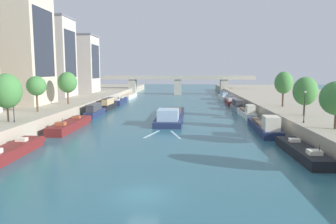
% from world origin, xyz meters
% --- Properties ---
extents(ground_plane, '(400.00, 400.00, 0.00)m').
position_xyz_m(ground_plane, '(0.00, 0.00, 0.00)').
color(ground_plane, '#2D6070').
extents(quay_left, '(36.00, 170.00, 2.54)m').
position_xyz_m(quay_left, '(-36.37, 55.00, 1.27)').
color(quay_left, '#A89E89').
rests_on(quay_left, ground).
extents(quay_right, '(36.00, 170.00, 2.54)m').
position_xyz_m(quay_right, '(36.37, 55.00, 1.27)').
color(quay_right, '#A89E89').
rests_on(quay_right, ground).
extents(barge_midriver, '(5.20, 24.58, 2.89)m').
position_xyz_m(barge_midriver, '(0.31, 38.63, 0.85)').
color(barge_midriver, '#1E284C').
rests_on(barge_midriver, ground).
extents(wake_behind_barge, '(5.60, 5.91, 0.03)m').
position_xyz_m(wake_behind_barge, '(-0.04, 23.71, 0.01)').
color(wake_behind_barge, '#A0CCD6').
rests_on(wake_behind_barge, ground).
extents(moored_boat_left_end, '(2.81, 12.53, 2.34)m').
position_xyz_m(moored_boat_left_end, '(-16.39, 10.41, 0.65)').
color(moored_boat_left_end, maroon).
rests_on(moored_boat_left_end, ground).
extents(moored_boat_left_midway, '(2.90, 15.28, 2.42)m').
position_xyz_m(moored_boat_left_midway, '(-15.98, 27.70, 0.68)').
color(moored_boat_left_midway, maroon).
rests_on(moored_boat_left_midway, ground).
extents(moored_boat_left_gap_after, '(2.05, 11.14, 2.67)m').
position_xyz_m(moored_boat_left_gap_after, '(-16.17, 42.64, 1.11)').
color(moored_boat_left_gap_after, '#1E284C').
rests_on(moored_boat_left_gap_after, ground).
extents(moored_boat_left_far, '(2.10, 10.63, 2.94)m').
position_xyz_m(moored_boat_left_far, '(-16.05, 54.27, 1.22)').
color(moored_boat_left_far, black).
rests_on(moored_boat_left_far, ground).
extents(moored_boat_left_near, '(3.08, 15.28, 2.40)m').
position_xyz_m(moored_boat_left_near, '(-16.27, 68.54, 0.68)').
color(moored_boat_left_near, '#1E284C').
rests_on(moored_boat_left_near, ground).
extents(moored_boat_left_upstream, '(2.90, 15.33, 2.41)m').
position_xyz_m(moored_boat_left_upstream, '(-16.59, 87.07, 0.68)').
color(moored_boat_left_upstream, silver).
rests_on(moored_boat_left_upstream, ground).
extents(moored_boat_right_upstream, '(2.64, 12.70, 2.24)m').
position_xyz_m(moored_boat_right_upstream, '(16.54, 12.33, 0.60)').
color(moored_boat_right_upstream, black).
rests_on(moored_boat_right_upstream, ground).
extents(moored_boat_right_far, '(3.46, 15.53, 3.16)m').
position_xyz_m(moored_boat_right_far, '(15.84, 26.58, 0.93)').
color(moored_boat_right_far, '#1E284C').
rests_on(moored_boat_right_far, ground).
extents(moored_boat_right_near, '(2.21, 12.10, 2.89)m').
position_xyz_m(moored_boat_right_near, '(16.19, 43.37, 0.88)').
color(moored_boat_right_near, silver).
rests_on(moored_boat_right_near, ground).
extents(moored_boat_right_downstream, '(2.07, 10.50, 2.56)m').
position_xyz_m(moored_boat_right_downstream, '(16.10, 55.96, 1.06)').
color(moored_boat_right_downstream, gray).
rests_on(moored_boat_right_downstream, ground).
extents(moored_boat_right_midway, '(3.20, 13.53, 2.51)m').
position_xyz_m(moored_boat_right_midway, '(16.41, 68.73, 1.05)').
color(moored_boat_right_midway, maroon).
rests_on(moored_boat_right_midway, ground).
extents(moored_boat_right_second, '(2.38, 12.46, 2.90)m').
position_xyz_m(moored_boat_right_second, '(15.85, 82.81, 1.21)').
color(moored_boat_right_second, silver).
rests_on(moored_boat_right_second, ground).
extents(tree_left_end_of_row, '(4.15, 4.15, 6.77)m').
position_xyz_m(tree_left_end_of_row, '(-21.66, 19.09, 6.86)').
color(tree_left_end_of_row, brown).
rests_on(tree_left_end_of_row, quay_left).
extents(tree_left_far, '(3.34, 3.34, 6.21)m').
position_xyz_m(tree_left_far, '(-22.59, 29.90, 7.02)').
color(tree_left_far, brown).
rests_on(tree_left_far, quay_left).
extents(tree_left_nearest, '(3.97, 3.97, 6.83)m').
position_xyz_m(tree_left_nearest, '(-21.82, 42.35, 7.16)').
color(tree_left_nearest, brown).
rests_on(tree_left_nearest, quay_left).
extents(tree_right_second, '(3.78, 3.78, 6.17)m').
position_xyz_m(tree_right_second, '(22.17, 27.46, 6.46)').
color(tree_right_second, brown).
rests_on(tree_right_second, quay_right).
extents(tree_right_end_of_row, '(3.52, 3.52, 6.94)m').
position_xyz_m(tree_right_end_of_row, '(22.69, 40.52, 7.27)').
color(tree_right_end_of_row, brown).
rests_on(tree_right_end_of_row, quay_right).
extents(lamppost_left_bank, '(0.28, 0.28, 4.65)m').
position_xyz_m(lamppost_left_bank, '(-20.54, 18.65, 5.09)').
color(lamppost_left_bank, black).
rests_on(lamppost_left_bank, quay_left).
extents(lamppost_right_bank, '(0.28, 0.28, 4.37)m').
position_xyz_m(lamppost_right_bank, '(19.62, 20.48, 4.94)').
color(lamppost_right_bank, black).
rests_on(lamppost_right_bank, quay_right).
extents(building_left_corner, '(15.37, 11.83, 23.80)m').
position_xyz_m(building_left_corner, '(-33.73, 41.99, 14.46)').
color(building_left_corner, beige).
rests_on(building_left_corner, quay_left).
extents(building_left_middle, '(10.90, 10.57, 21.65)m').
position_xyz_m(building_left_middle, '(-33.73, 62.80, 13.38)').
color(building_left_middle, '#BCB2A8').
rests_on(building_left_middle, quay_left).
extents(building_left_tall, '(14.60, 10.80, 18.70)m').
position_xyz_m(building_left_tall, '(-33.73, 80.68, 11.91)').
color(building_left_tall, '#BCB2A8').
rests_on(building_left_tall, quay_left).
extents(bridge_far, '(60.74, 4.40, 7.60)m').
position_xyz_m(bridge_far, '(0.00, 103.90, 4.83)').
color(bridge_far, '#ADA899').
rests_on(bridge_far, ground).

